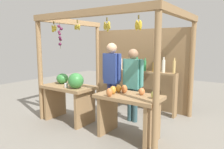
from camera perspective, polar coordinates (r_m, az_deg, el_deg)
ground_plane at (r=4.88m, az=1.35°, el=-11.47°), size 12.00×12.00×0.00m
market_stall at (r=4.96m, az=4.02°, el=4.58°), size 2.78×2.10×2.24m
fruit_counter_left at (r=4.56m, az=-11.31°, el=-4.43°), size 1.12×0.64×1.08m
fruit_counter_right at (r=3.74m, az=4.42°, el=-8.58°), size 1.12×0.66×0.92m
bottle_shelf_unit at (r=5.22m, az=7.66°, el=-1.09°), size 1.78×0.22×1.36m
vendor_man at (r=4.66m, az=-0.07°, el=0.33°), size 0.48×0.23×1.67m
vendor_woman at (r=4.45m, az=5.62°, el=-1.19°), size 0.48×0.21×1.55m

